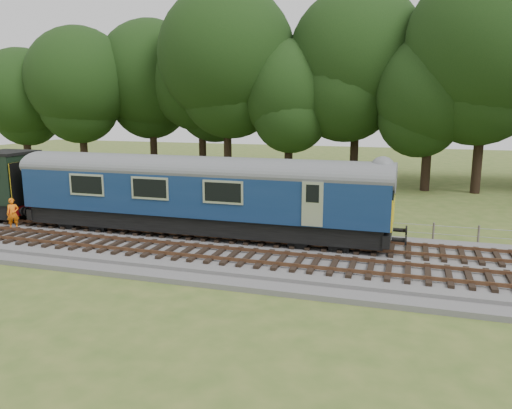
% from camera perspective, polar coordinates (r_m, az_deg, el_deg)
% --- Properties ---
extents(ground, '(120.00, 120.00, 0.00)m').
position_cam_1_polar(ground, '(21.78, 3.91, -6.17)').
color(ground, '#405A21').
rests_on(ground, ground).
extents(ballast, '(70.00, 7.00, 0.35)m').
position_cam_1_polar(ballast, '(21.72, 3.92, -5.73)').
color(ballast, '#4C4C4F').
rests_on(ballast, ground).
extents(track_north, '(67.20, 2.40, 0.21)m').
position_cam_1_polar(track_north, '(22.97, 4.74, -4.17)').
color(track_north, black).
rests_on(track_north, ballast).
extents(track_south, '(67.20, 2.40, 0.21)m').
position_cam_1_polar(track_south, '(20.17, 2.87, -6.36)').
color(track_south, black).
rests_on(track_south, ballast).
extents(fence, '(64.00, 0.12, 1.00)m').
position_cam_1_polar(fence, '(26.01, 6.21, -3.29)').
color(fence, '#6B6054').
rests_on(fence, ground).
extents(tree_line, '(70.00, 8.00, 18.00)m').
position_cam_1_polar(tree_line, '(42.99, 10.71, 2.40)').
color(tree_line, black).
rests_on(tree_line, ground).
extents(dmu_railcar, '(18.05, 2.86, 3.88)m').
position_cam_1_polar(dmu_railcar, '(23.98, -6.60, 1.82)').
color(dmu_railcar, black).
rests_on(dmu_railcar, ground).
extents(worker, '(0.68, 0.67, 1.59)m').
position_cam_1_polar(worker, '(27.99, -26.03, -0.94)').
color(worker, orange).
rests_on(worker, ballast).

